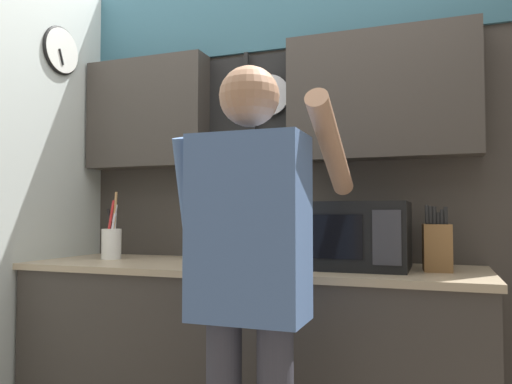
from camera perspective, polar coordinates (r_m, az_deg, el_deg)
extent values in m
cube|color=#38332D|center=(2.46, -1.25, -19.53)|extent=(2.11, 0.64, 0.91)
cube|color=tan|center=(2.37, -1.24, -8.64)|extent=(2.14, 0.67, 0.03)
cube|color=#38332D|center=(2.68, 1.42, -0.56)|extent=(2.71, 0.04, 2.53)
cube|color=#2D5666|center=(2.87, 1.20, 20.37)|extent=(2.67, 0.02, 0.48)
cube|color=#38332D|center=(2.94, -12.30, 8.73)|extent=(0.72, 0.16, 0.61)
cube|color=#38332D|center=(2.51, 14.04, 10.70)|extent=(0.90, 0.16, 0.61)
cube|color=black|center=(2.70, -0.58, 4.51)|extent=(0.49, 0.01, 1.06)
cylinder|color=#2D2D33|center=(2.73, -1.09, 10.69)|extent=(0.23, 0.02, 0.23)
cube|color=black|center=(2.77, -1.13, 14.35)|extent=(0.02, 0.02, 0.13)
cylinder|color=#2D2D33|center=(2.67, -0.26, 4.68)|extent=(0.22, 0.02, 0.22)
cube|color=black|center=(2.69, -0.30, 8.77)|extent=(0.02, 0.02, 0.16)
cylinder|color=black|center=(2.65, -0.73, -1.15)|extent=(0.22, 0.02, 0.22)
cube|color=black|center=(2.66, -0.78, 2.78)|extent=(0.02, 0.02, 0.15)
cylinder|color=#2D2D33|center=(2.66, -1.27, -4.81)|extent=(0.22, 0.02, 0.22)
cube|color=black|center=(2.66, -1.31, -0.88)|extent=(0.02, 0.02, 0.14)
cylinder|color=silver|center=(2.69, 1.53, 11.00)|extent=(0.22, 0.01, 0.22)
sphere|color=black|center=(2.67, 1.41, 11.09)|extent=(0.03, 0.03, 0.03)
cylinder|color=silver|center=(2.68, -2.39, -1.39)|extent=(0.01, 0.01, 0.20)
ellipsoid|color=silver|center=(2.68, -2.40, -3.83)|extent=(0.05, 0.01, 0.04)
cylinder|color=silver|center=(2.65, -0.78, -0.99)|extent=(0.01, 0.01, 0.16)
ellipsoid|color=silver|center=(2.65, -0.79, -3.12)|extent=(0.06, 0.01, 0.05)
cylinder|color=silver|center=(2.63, 0.86, -1.01)|extent=(0.01, 0.01, 0.17)
ellipsoid|color=silver|center=(2.63, 0.86, -3.15)|extent=(0.05, 0.01, 0.04)
cube|color=silver|center=(2.66, -26.89, -0.27)|extent=(0.04, 1.60, 2.53)
cylinder|color=white|center=(3.01, -21.33, 14.82)|extent=(0.02, 0.24, 0.24)
torus|color=black|center=(3.01, -21.39, 14.80)|extent=(0.02, 0.26, 0.26)
cube|color=black|center=(2.98, -21.37, 14.19)|extent=(0.01, 0.04, 0.08)
cube|color=black|center=(2.25, 10.73, -4.84)|extent=(0.50, 0.40, 0.29)
cube|color=black|center=(2.06, 8.28, -5.07)|extent=(0.28, 0.01, 0.18)
cube|color=#333338|center=(2.02, 14.72, -5.05)|extent=(0.11, 0.01, 0.22)
cube|color=brown|center=(2.22, 19.97, -5.98)|extent=(0.12, 0.16, 0.19)
cylinder|color=black|center=(2.18, 18.95, -2.47)|extent=(0.02, 0.03, 0.08)
cylinder|color=black|center=(2.18, 19.34, -2.53)|extent=(0.02, 0.03, 0.08)
cylinder|color=black|center=(2.18, 19.72, -2.54)|extent=(0.02, 0.03, 0.07)
cylinder|color=black|center=(2.18, 20.11, -2.85)|extent=(0.02, 0.03, 0.05)
cylinder|color=black|center=(2.18, 20.50, -2.69)|extent=(0.02, 0.03, 0.06)
cylinder|color=black|center=(2.18, 20.88, -2.53)|extent=(0.02, 0.03, 0.07)
cylinder|color=white|center=(2.75, -16.20, -5.72)|extent=(0.10, 0.10, 0.16)
cylinder|color=silver|center=(2.76, -16.30, -3.50)|extent=(0.04, 0.04, 0.24)
cylinder|color=tan|center=(2.74, -15.87, -3.02)|extent=(0.03, 0.02, 0.29)
cylinder|color=black|center=(2.75, -16.15, -3.93)|extent=(0.05, 0.04, 0.20)
cylinder|color=red|center=(2.74, -16.35, -3.48)|extent=(0.04, 0.03, 0.25)
cylinder|color=silver|center=(2.74, -16.03, -3.71)|extent=(0.04, 0.04, 0.23)
cylinder|color=silver|center=(2.74, -15.87, -4.18)|extent=(0.02, 0.03, 0.18)
cube|color=#4C6B9E|center=(1.66, -0.78, -4.05)|extent=(0.38, 0.22, 0.62)
sphere|color=#A87A5B|center=(1.71, -0.77, 10.87)|extent=(0.21, 0.21, 0.21)
cylinder|color=#4C6B9E|center=(1.79, -7.30, -2.55)|extent=(0.08, 0.21, 0.55)
cylinder|color=#A87A5B|center=(1.85, 8.62, 5.08)|extent=(0.08, 0.52, 0.33)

